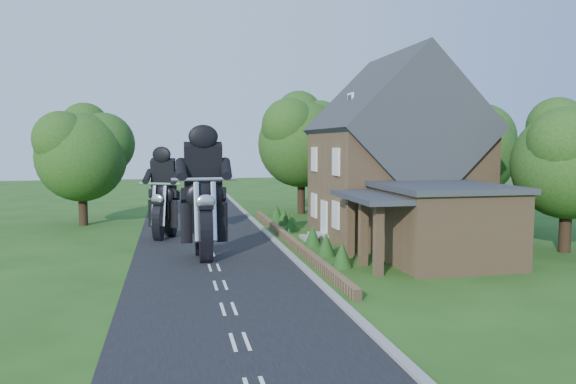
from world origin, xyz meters
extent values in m
plane|color=#224A14|center=(0.00, 0.00, 0.00)|extent=(120.00, 120.00, 0.00)
cube|color=black|center=(0.00, 0.00, 0.01)|extent=(7.00, 80.00, 0.02)
cube|color=gray|center=(3.65, 0.00, 0.06)|extent=(0.30, 80.00, 0.12)
cube|color=olive|center=(4.30, 5.00, 0.20)|extent=(0.30, 22.00, 0.40)
cube|color=olive|center=(10.50, 6.00, 3.00)|extent=(8.00, 8.00, 6.00)
cube|color=#282B30|center=(10.50, 6.00, 6.00)|extent=(8.48, 8.64, 8.48)
cube|color=olive|center=(12.50, 6.00, 9.20)|extent=(0.60, 0.90, 1.60)
cube|color=white|center=(7.90, 6.00, 7.50)|extent=(0.12, 0.80, 0.90)
cube|color=black|center=(7.84, 6.00, 7.50)|extent=(0.04, 0.55, 0.65)
cube|color=white|center=(6.44, 6.00, 1.05)|extent=(0.10, 1.10, 2.10)
cube|color=gray|center=(6.10, 6.00, 0.15)|extent=(0.80, 1.60, 0.30)
cube|color=gray|center=(5.60, 6.00, 0.07)|extent=(0.80, 1.60, 0.15)
cube|color=white|center=(6.44, 3.80, 1.60)|extent=(0.10, 1.10, 1.40)
cube|color=black|center=(6.42, 3.80, 1.60)|extent=(0.04, 0.92, 1.22)
cube|color=white|center=(6.44, 8.20, 1.60)|extent=(0.10, 1.10, 1.40)
cube|color=black|center=(6.42, 8.20, 1.60)|extent=(0.04, 0.92, 1.22)
cube|color=white|center=(6.44, 3.80, 4.30)|extent=(0.10, 1.10, 1.40)
cube|color=black|center=(6.42, 3.80, 4.30)|extent=(0.04, 0.92, 1.22)
cube|color=white|center=(6.44, 8.20, 4.30)|extent=(0.10, 1.10, 1.40)
cube|color=black|center=(6.42, 8.20, 4.30)|extent=(0.04, 0.92, 1.22)
cube|color=olive|center=(10.00, -0.80, 1.60)|extent=(5.00, 5.60, 3.20)
cube|color=#282B30|center=(10.00, -0.80, 3.32)|extent=(5.30, 5.94, 0.24)
cube|color=#282B30|center=(6.90, -0.80, 2.95)|extent=(2.60, 5.32, 0.22)
cube|color=olive|center=(6.30, -2.60, 1.40)|extent=(0.35, 0.35, 2.80)
cube|color=olive|center=(6.30, -0.80, 1.40)|extent=(0.35, 0.35, 2.80)
cube|color=olive|center=(6.30, 1.00, 1.40)|extent=(0.35, 0.35, 2.80)
cylinder|color=black|center=(17.00, 0.00, 1.40)|extent=(0.56, 0.56, 2.80)
sphere|color=#1E4012|center=(17.00, 0.00, 4.23)|extent=(5.20, 5.20, 5.20)
sphere|color=#1E4012|center=(16.09, -0.78, 5.27)|extent=(3.22, 3.22, 3.22)
sphere|color=#1E4012|center=(17.10, 1.04, 6.05)|extent=(2.86, 2.86, 2.86)
cylinder|color=black|center=(16.50, 8.50, 1.50)|extent=(0.56, 0.56, 3.00)
sphere|color=#1E4012|center=(16.50, 8.50, 4.65)|extent=(6.00, 6.00, 6.00)
sphere|color=#1E4012|center=(17.85, 9.10, 5.55)|extent=(4.32, 4.32, 4.32)
sphere|color=#1E4012|center=(15.45, 7.60, 5.85)|extent=(3.72, 3.72, 3.72)
sphere|color=#1E4012|center=(16.60, 9.70, 6.75)|extent=(3.30, 3.30, 3.30)
cylinder|color=black|center=(14.00, 16.00, 1.80)|extent=(0.56, 0.56, 3.60)
sphere|color=#1E4012|center=(14.00, 16.00, 5.58)|extent=(7.20, 7.20, 7.20)
sphere|color=#1E4012|center=(15.62, 16.72, 6.66)|extent=(5.18, 5.18, 5.18)
sphere|color=#1E4012|center=(12.74, 14.92, 7.02)|extent=(4.46, 4.46, 4.46)
sphere|color=#1E4012|center=(14.10, 17.44, 8.10)|extent=(3.96, 3.96, 3.96)
cylinder|color=black|center=(8.00, 17.00, 1.70)|extent=(0.56, 0.56, 3.40)
sphere|color=#1E4012|center=(8.00, 17.00, 5.16)|extent=(6.40, 6.40, 6.40)
sphere|color=#1E4012|center=(9.44, 17.64, 6.12)|extent=(4.61, 4.61, 4.61)
sphere|color=#1E4012|center=(6.88, 16.04, 6.44)|extent=(3.97, 3.97, 3.97)
sphere|color=#1E4012|center=(8.10, 18.28, 7.40)|extent=(3.52, 3.52, 3.52)
cylinder|color=black|center=(-7.00, 14.00, 1.40)|extent=(0.56, 0.56, 2.80)
sphere|color=#1E4012|center=(-7.00, 14.00, 4.34)|extent=(5.60, 5.60, 5.60)
sphere|color=#1E4012|center=(-5.74, 14.56, 5.18)|extent=(4.03, 4.03, 4.03)
sphere|color=#1E4012|center=(-7.98, 13.16, 5.46)|extent=(3.47, 3.47, 3.47)
sphere|color=#1E4012|center=(-6.90, 15.12, 6.30)|extent=(3.08, 3.08, 3.08)
cone|color=#153B12|center=(5.30, -1.00, 0.55)|extent=(0.90, 0.90, 1.10)
cone|color=#153B12|center=(5.30, 1.50, 0.55)|extent=(0.90, 0.90, 1.10)
cone|color=#153B12|center=(5.30, 4.00, 0.55)|extent=(0.90, 0.90, 1.10)
cone|color=#153B12|center=(5.30, 9.00, 0.55)|extent=(0.90, 0.90, 1.10)
cone|color=#153B12|center=(5.30, 11.50, 0.55)|extent=(0.90, 0.90, 1.10)
cone|color=#153B12|center=(5.30, 14.00, 0.55)|extent=(0.90, 0.90, 1.10)
camera|label=1|loc=(-1.69, -23.37, 5.27)|focal=35.00mm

